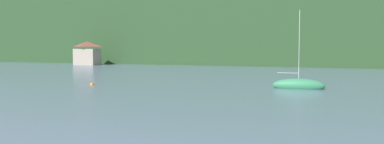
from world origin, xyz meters
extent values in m
cube|color=#264223|center=(0.00, 120.37, 9.00)|extent=(352.00, 40.99, 18.01)
ellipsoid|color=#264223|center=(-34.29, 130.61, 6.30)|extent=(246.40, 28.70, 39.15)
cube|color=gray|center=(-49.09, 93.59, 1.90)|extent=(5.59, 3.44, 3.79)
pyramid|color=brown|center=(-49.09, 93.59, 4.91)|extent=(5.87, 3.62, 1.21)
ellipsoid|color=#2D754C|center=(3.35, 57.67, 0.33)|extent=(5.36, 1.74, 1.45)
cylinder|color=#B7B7BC|center=(3.35, 57.67, 4.40)|extent=(0.06, 0.06, 7.35)
cylinder|color=#ADADB2|center=(2.27, 57.60, 1.61)|extent=(2.16, 0.19, 0.06)
sphere|color=orange|center=(-18.92, 53.28, 0.00)|extent=(0.47, 0.47, 0.47)
camera|label=1|loc=(7.84, 16.07, 4.35)|focal=36.84mm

